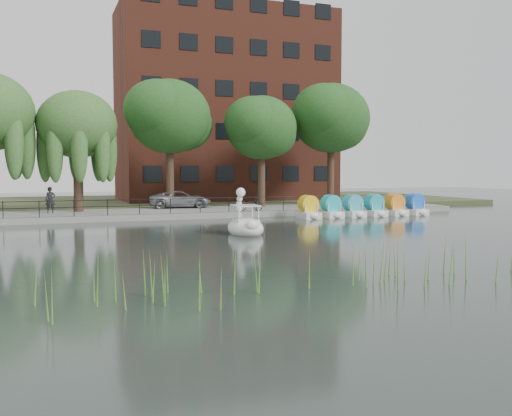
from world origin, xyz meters
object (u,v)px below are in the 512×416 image
pedestrian (50,198)px  swan_boat (245,224)px  bicycle (250,204)px  minivan (180,198)px

pedestrian → swan_boat: bearing=-55.3°
bicycle → swan_boat: size_ratio=0.59×
minivan → bicycle: bearing=-137.6°
pedestrian → swan_boat: size_ratio=0.68×
minivan → swan_boat: size_ratio=1.80×
bicycle → pedestrian: pedestrian is taller
minivan → pedestrian: (-9.15, -2.09, 0.26)m
minivan → pedestrian: 9.39m
pedestrian → swan_boat: pedestrian is taller
pedestrian → swan_boat: (9.15, -12.47, -0.88)m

